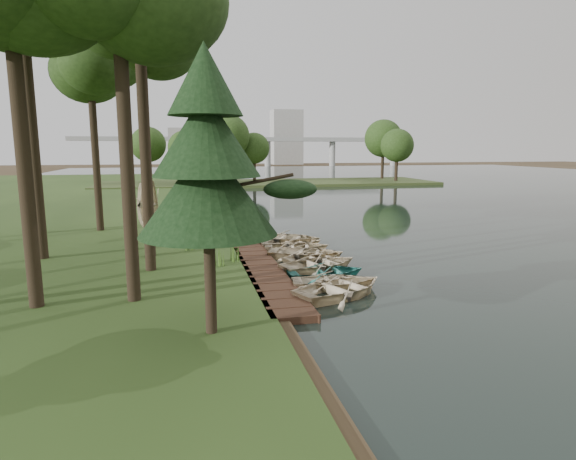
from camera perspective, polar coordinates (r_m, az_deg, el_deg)
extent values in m
plane|color=#3D2F1D|center=(23.09, 0.26, -4.06)|extent=(300.00, 300.00, 0.00)
cube|color=black|center=(54.79, 27.34, 2.89)|extent=(130.00, 200.00, 0.05)
cube|color=#392216|center=(22.76, -3.68, -3.89)|extent=(1.60, 16.00, 0.30)
cube|color=#37461F|center=(73.22, -2.19, 5.57)|extent=(50.00, 14.00, 0.45)
cylinder|color=black|center=(72.68, -20.76, 7.00)|extent=(0.50, 0.50, 4.80)
sphere|color=#284216|center=(72.64, -20.93, 9.83)|extent=(5.60, 5.60, 5.60)
cylinder|color=black|center=(72.03, -15.47, 7.25)|extent=(0.50, 0.50, 4.80)
sphere|color=#284216|center=(71.99, -15.60, 10.11)|extent=(5.60, 5.60, 5.60)
cylinder|color=black|center=(71.99, -10.12, 7.45)|extent=(0.50, 0.50, 4.80)
sphere|color=#284216|center=(71.95, -10.21, 10.31)|extent=(5.60, 5.60, 5.60)
cylinder|color=black|center=(72.56, -4.81, 7.58)|extent=(0.50, 0.50, 4.80)
sphere|color=#284216|center=(72.52, -4.85, 10.43)|extent=(5.60, 5.60, 5.60)
cylinder|color=black|center=(73.74, 0.37, 7.65)|extent=(0.50, 0.50, 4.80)
sphere|color=#284216|center=(73.70, 0.38, 10.45)|extent=(5.60, 5.60, 5.60)
cylinder|color=black|center=(75.49, 5.36, 7.65)|extent=(0.50, 0.50, 4.80)
sphere|color=#284216|center=(75.45, 5.40, 10.39)|extent=(5.60, 5.60, 5.60)
cylinder|color=black|center=(77.77, 10.09, 7.61)|extent=(0.50, 0.50, 4.80)
sphere|color=#284216|center=(77.73, 10.17, 10.26)|extent=(5.60, 5.60, 5.60)
cube|color=#A5A5A0|center=(142.68, -6.47, 10.65)|extent=(90.00, 4.00, 1.20)
cylinder|color=#A5A5A0|center=(142.69, -18.65, 8.60)|extent=(1.80, 1.80, 8.00)
cylinder|color=#A5A5A0|center=(141.97, -10.51, 8.94)|extent=(1.80, 1.80, 8.00)
cylinder|color=#A5A5A0|center=(144.06, -2.43, 9.10)|extent=(1.80, 1.80, 8.00)
cylinder|color=#A5A5A0|center=(148.82, 5.27, 9.09)|extent=(1.80, 1.80, 8.00)
cylinder|color=#A5A5A0|center=(156.03, 12.38, 8.93)|extent=(1.80, 1.80, 8.00)
cube|color=#A5A5A0|center=(165.64, -0.19, 10.92)|extent=(10.00, 8.00, 18.00)
cube|color=#A5A5A0|center=(166.88, -12.57, 9.65)|extent=(8.00, 8.00, 12.00)
imported|color=beige|center=(18.06, 6.38, -6.55)|extent=(4.71, 4.16, 0.81)
imported|color=beige|center=(19.05, 5.44, -5.87)|extent=(3.58, 2.76, 0.69)
imported|color=teal|center=(20.44, 4.55, -4.78)|extent=(3.35, 2.45, 0.68)
imported|color=beige|center=(21.65, 3.80, -3.82)|extent=(4.37, 3.66, 0.78)
imported|color=beige|center=(23.13, 3.36, -3.03)|extent=(3.99, 3.44, 0.70)
imported|color=beige|center=(23.87, 2.05, -2.53)|extent=(4.38, 3.73, 0.77)
imported|color=beige|center=(25.52, 1.03, -1.79)|extent=(3.79, 2.99, 0.71)
imported|color=beige|center=(26.57, 0.38, -1.34)|extent=(3.41, 2.45, 0.70)
imported|color=beige|center=(27.62, -0.18, -0.81)|extent=(4.71, 4.16, 0.81)
imported|color=beige|center=(29.82, -16.11, -0.05)|extent=(4.00, 3.88, 0.68)
cylinder|color=black|center=(16.86, -18.67, 9.44)|extent=(0.45, 0.45, 10.53)
cylinder|color=black|center=(17.44, -29.01, 9.20)|extent=(0.46, 0.46, 10.80)
cylinder|color=black|center=(21.01, -16.59, 9.23)|extent=(0.45, 0.45, 10.32)
ellipsoid|color=maroon|center=(21.63, -17.30, 23.02)|extent=(3.63, 3.63, 3.09)
cylinder|color=black|center=(25.27, -28.08, 10.74)|extent=(0.49, 0.49, 12.29)
cylinder|color=black|center=(23.92, -16.47, 9.23)|extent=(0.45, 0.45, 10.31)
ellipsoid|color=#284216|center=(24.46, -17.09, 21.38)|extent=(3.88, 3.88, 3.29)
cylinder|color=black|center=(33.07, -28.64, 11.58)|extent=(0.52, 0.52, 13.89)
cylinder|color=black|center=(32.59, -21.89, 9.02)|extent=(0.45, 0.45, 10.39)
ellipsoid|color=#284216|center=(33.00, -22.49, 18.06)|extent=(4.39, 4.39, 3.73)
cylinder|color=black|center=(13.69, -9.22, -5.42)|extent=(0.32, 0.32, 3.30)
cone|color=black|center=(13.26, -9.51, 4.98)|extent=(3.80, 3.80, 2.60)
cone|color=black|center=(13.23, -9.68, 11.14)|extent=(2.90, 2.90, 2.25)
cone|color=black|center=(13.34, -9.86, 17.27)|extent=(2.00, 2.00, 1.90)
cone|color=#3F661E|center=(21.59, -8.32, -3.10)|extent=(0.60, 0.60, 0.89)
cone|color=#3F661E|center=(22.46, -6.20, -2.54)|extent=(0.60, 0.60, 0.91)
cone|color=#3F661E|center=(25.35, -11.52, -1.28)|extent=(0.60, 0.60, 0.89)
cone|color=#3F661E|center=(27.56, -11.30, -0.41)|extent=(0.60, 0.60, 0.89)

